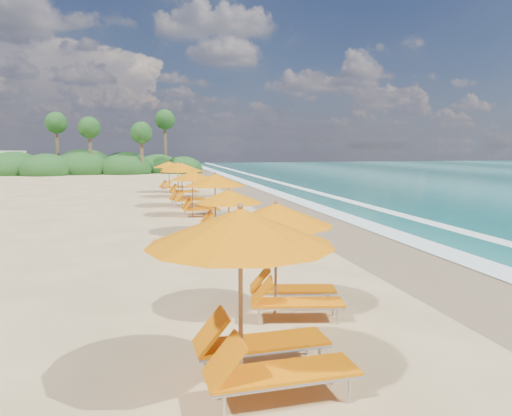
# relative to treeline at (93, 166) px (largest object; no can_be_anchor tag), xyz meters

# --- Properties ---
(ground) EXTENTS (160.00, 160.00, 0.00)m
(ground) POSITION_rel_treeline_xyz_m (9.94, -45.51, -1.00)
(ground) COLOR #D2B67B
(ground) RESTS_ON ground
(wet_sand) EXTENTS (4.00, 160.00, 0.01)m
(wet_sand) POSITION_rel_treeline_xyz_m (13.94, -45.51, -0.99)
(wet_sand) COLOR #8D7454
(wet_sand) RESTS_ON ground
(surf_foam) EXTENTS (4.00, 160.00, 0.01)m
(surf_foam) POSITION_rel_treeline_xyz_m (16.64, -45.51, -0.97)
(surf_foam) COLOR white
(surf_foam) RESTS_ON ground
(station_2) EXTENTS (2.91, 2.70, 2.66)m
(station_2) POSITION_rel_treeline_xyz_m (7.48, -55.90, 0.50)
(station_2) COLOR olive
(station_2) RESTS_ON ground
(station_3) EXTENTS (2.86, 2.74, 2.36)m
(station_3) POSITION_rel_treeline_xyz_m (8.76, -53.07, 0.32)
(station_3) COLOR olive
(station_3) RESTS_ON ground
(station_4) EXTENTS (2.58, 2.46, 2.15)m
(station_4) POSITION_rel_treeline_xyz_m (8.72, -47.75, 0.21)
(station_4) COLOR olive
(station_4) RESTS_ON ground
(station_5) EXTENTS (2.66, 2.47, 2.42)m
(station_5) POSITION_rel_treeline_xyz_m (8.89, -43.80, 0.36)
(station_5) COLOR olive
(station_5) RESTS_ON ground
(station_6) EXTENTS (2.45, 2.26, 2.28)m
(station_6) POSITION_rel_treeline_xyz_m (8.51, -38.73, 0.28)
(station_6) COLOR olive
(station_6) RESTS_ON ground
(station_7) EXTENTS (3.13, 3.01, 2.55)m
(station_7) POSITION_rel_treeline_xyz_m (8.32, -34.92, 0.43)
(station_7) COLOR olive
(station_7) RESTS_ON ground
(station_8) EXTENTS (2.66, 2.49, 2.38)m
(station_8) POSITION_rel_treeline_xyz_m (8.46, -29.78, 0.34)
(station_8) COLOR olive
(station_8) RESTS_ON ground
(station_9) EXTENTS (3.03, 2.97, 2.36)m
(station_9) POSITION_rel_treeline_xyz_m (8.04, -26.20, 0.33)
(station_9) COLOR olive
(station_9) RESTS_ON ground
(treeline) EXTENTS (25.80, 8.80, 9.74)m
(treeline) POSITION_rel_treeline_xyz_m (0.00, 0.00, 0.00)
(treeline) COLOR #163D14
(treeline) RESTS_ON ground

